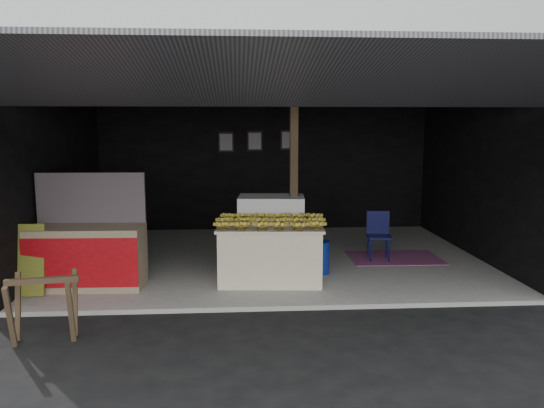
{
  "coord_description": "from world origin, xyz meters",
  "views": [
    {
      "loc": [
        -0.57,
        -6.23,
        2.28
      ],
      "look_at": [
        -0.06,
        1.56,
        1.1
      ],
      "focal_mm": 35.0,
      "sensor_mm": 36.0,
      "label": 1
    }
  ],
  "objects": [
    {
      "name": "ground",
      "position": [
        0.0,
        0.0,
        0.0
      ],
      "size": [
        80.0,
        80.0,
        0.0
      ],
      "primitive_type": "plane",
      "color": "black",
      "rests_on": "ground"
    },
    {
      "name": "concrete_slab",
      "position": [
        0.0,
        2.5,
        0.03
      ],
      "size": [
        7.0,
        5.0,
        0.06
      ],
      "primitive_type": "cube",
      "color": "gray",
      "rests_on": "ground"
    },
    {
      "name": "shophouse",
      "position": [
        0.0,
        2.82,
        2.1
      ],
      "size": [
        7.4,
        7.29,
        3.02
      ],
      "color": "black",
      "rests_on": "ground"
    },
    {
      "name": "banana_table",
      "position": [
        -0.12,
        1.07,
        0.47
      ],
      "size": [
        1.53,
        1.01,
        0.81
      ],
      "rotation": [
        0.0,
        0.0,
        -0.07
      ],
      "color": "silver",
      "rests_on": "concrete_slab"
    },
    {
      "name": "banana_pile",
      "position": [
        -0.12,
        1.07,
        0.95
      ],
      "size": [
        1.41,
        0.91,
        0.16
      ],
      "primitive_type": null,
      "rotation": [
        0.0,
        0.0,
        -0.07
      ],
      "color": "yellow",
      "rests_on": "banana_table"
    },
    {
      "name": "white_crate",
      "position": [
        -0.05,
        1.87,
        0.62
      ],
      "size": [
        1.06,
        0.76,
        1.12
      ],
      "rotation": [
        0.0,
        0.0,
        -0.08
      ],
      "color": "white",
      "rests_on": "concrete_slab"
    },
    {
      "name": "neighbor_stall",
      "position": [
        -2.63,
        0.99,
        0.53
      ],
      "size": [
        1.52,
        0.72,
        1.55
      ],
      "rotation": [
        0.0,
        0.0,
        -0.03
      ],
      "color": "#998466",
      "rests_on": "concrete_slab"
    },
    {
      "name": "green_signboard",
      "position": [
        -3.41,
        0.66,
        0.53
      ],
      "size": [
        0.63,
        0.23,
        0.93
      ],
      "primitive_type": "cube",
      "rotation": [
        -0.2,
        0.0,
        0.0
      ],
      "color": "black",
      "rests_on": "concrete_slab"
    },
    {
      "name": "sawhorse",
      "position": [
        -2.61,
        -0.77,
        0.44
      ],
      "size": [
        0.73,
        0.71,
        0.7
      ],
      "rotation": [
        0.0,
        0.0,
        0.17
      ],
      "color": "#4C3926",
      "rests_on": "ground"
    },
    {
      "name": "water_barrel",
      "position": [
        0.64,
        1.44,
        0.29
      ],
      "size": [
        0.31,
        0.31,
        0.46
      ],
      "primitive_type": "cylinder",
      "color": "navy",
      "rests_on": "concrete_slab"
    },
    {
      "name": "plastic_chair",
      "position": [
        1.75,
        2.22,
        0.52
      ],
      "size": [
        0.41,
        0.41,
        0.79
      ],
      "rotation": [
        0.0,
        0.0,
        -0.11
      ],
      "color": "#0A0C3A",
      "rests_on": "concrete_slab"
    },
    {
      "name": "magenta_rug",
      "position": [
        2.04,
        2.25,
        0.07
      ],
      "size": [
        1.52,
        1.03,
        0.01
      ],
      "primitive_type": "cube",
      "rotation": [
        0.0,
        0.0,
        -0.02
      ],
      "color": "#6C1857",
      "rests_on": "concrete_slab"
    },
    {
      "name": "picture_frames",
      "position": [
        -0.17,
        4.89,
        1.93
      ],
      "size": [
        1.62,
        0.04,
        0.46
      ],
      "color": "black",
      "rests_on": "shophouse"
    }
  ]
}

